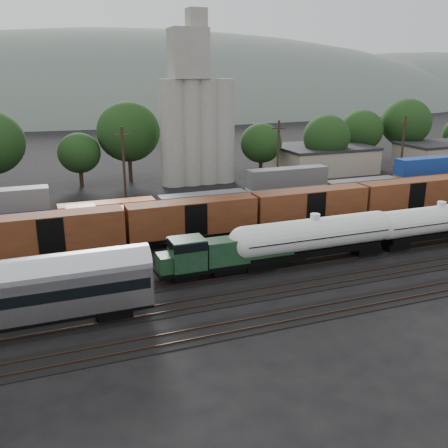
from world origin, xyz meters
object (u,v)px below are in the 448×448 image
object	(u,v)px
green_locomotive	(224,254)
orange_locomotive	(118,220)
tank_car_a	(314,236)
grain_silo	(197,119)

from	to	relation	value
green_locomotive	orange_locomotive	bearing A→B (deg)	117.26
tank_car_a	orange_locomotive	bearing A→B (deg)	139.73
tank_car_a	orange_locomotive	size ratio (longest dim) A/B	1.16
green_locomotive	grain_silo	xyz separation A→B (m)	(10.68, 41.00, 8.95)
green_locomotive	grain_silo	world-z (taller)	grain_silo
green_locomotive	tank_car_a	distance (m)	10.00
tank_car_a	orange_locomotive	world-z (taller)	tank_car_a
orange_locomotive	tank_car_a	bearing A→B (deg)	-40.27
orange_locomotive	grain_silo	world-z (taller)	grain_silo
tank_car_a	grain_silo	size ratio (longest dim) A/B	0.65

